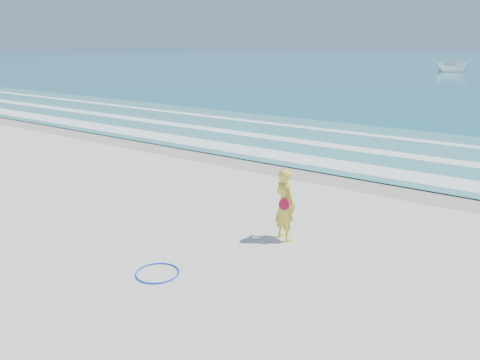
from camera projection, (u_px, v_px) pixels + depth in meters
The scene contains 9 objects.
ground at pixel (104, 267), 9.63m from camera, with size 400.00×400.00×0.00m, color silver.
wet_sand at pixel (307, 171), 16.66m from camera, with size 400.00×2.40×0.00m, color #B2A893.
shallow at pixel (360, 145), 20.55m from camera, with size 400.00×10.00×0.01m, color #59B7AD.
foam_near at pixel (323, 162), 17.66m from camera, with size 400.00×1.40×0.01m, color white.
foam_mid at pixel (353, 148), 19.92m from camera, with size 400.00×0.90×0.01m, color white.
foam_far at pixel (380, 136), 22.50m from camera, with size 400.00×0.60×0.01m, color white.
hoop at pixel (157, 273), 9.35m from camera, with size 0.88×0.88×0.03m, color #0C37E1.
boat at pixel (453, 66), 67.44m from camera, with size 1.67×4.43×1.71m, color white.
woman at pixel (285, 205), 10.75m from camera, with size 0.73×0.62×1.71m.
Camera 1 is at (7.32, -5.48, 4.48)m, focal length 35.00 mm.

